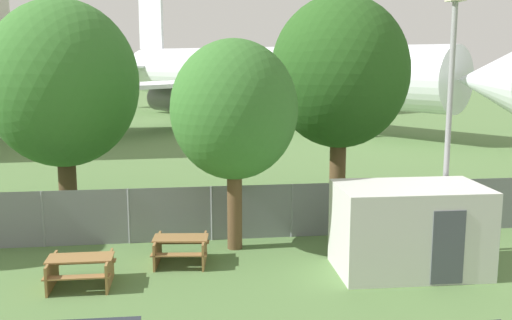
% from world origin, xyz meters
% --- Properties ---
extents(perimeter_fence, '(56.07, 0.07, 1.73)m').
position_xyz_m(perimeter_fence, '(0.00, 11.10, 0.86)').
color(perimeter_fence, gray).
rests_on(perimeter_fence, ground).
extents(airplane, '(32.29, 39.47, 13.22)m').
position_xyz_m(airplane, '(3.47, 43.83, 4.18)').
color(airplane, white).
rests_on(airplane, ground).
extents(portable_cabin, '(3.93, 2.38, 2.34)m').
position_xyz_m(portable_cabin, '(2.52, 7.66, 1.17)').
color(portable_cabin, silver).
rests_on(portable_cabin, ground).
extents(picnic_bench_near_cabin, '(1.63, 1.42, 0.76)m').
position_xyz_m(picnic_bench_near_cabin, '(-6.05, 7.71, 0.47)').
color(picnic_bench_near_cabin, olive).
rests_on(picnic_bench_near_cabin, ground).
extents(picnic_bench_open_grass, '(1.65, 1.56, 0.76)m').
position_xyz_m(picnic_bench_open_grass, '(-3.54, 9.05, 0.47)').
color(picnic_bench_open_grass, olive).
rests_on(picnic_bench_open_grass, ground).
extents(tree_near_hangar, '(5.34, 5.34, 7.70)m').
position_xyz_m(tree_near_hangar, '(-7.53, 14.78, 4.74)').
color(tree_near_hangar, '#4C3823').
rests_on(tree_near_hangar, ground).
extents(tree_behind_benches, '(3.71, 3.71, 6.22)m').
position_xyz_m(tree_behind_benches, '(-1.92, 10.20, 4.16)').
color(tree_behind_benches, brown).
rests_on(tree_behind_benches, ground).
extents(tree_far_right, '(5.07, 5.07, 7.94)m').
position_xyz_m(tree_far_right, '(2.39, 14.41, 5.12)').
color(tree_far_right, brown).
rests_on(tree_far_right, ground).
extents(light_mast, '(0.44, 0.44, 7.55)m').
position_xyz_m(light_mast, '(4.08, 8.95, 4.63)').
color(light_mast, '#99999E').
rests_on(light_mast, ground).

